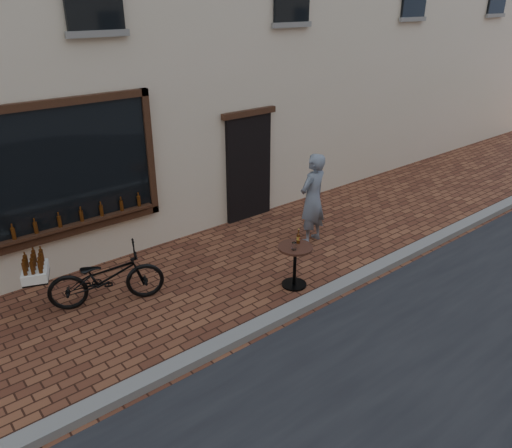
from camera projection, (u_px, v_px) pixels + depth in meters
ground at (293, 323)px, 7.31m from camera, size 90.00×90.00×0.00m
kerb at (284, 314)px, 7.43m from camera, size 90.00×0.25×0.12m
cargo_bicycle at (104, 277)px, 7.61m from camera, size 2.07×1.24×0.98m
bistro_table at (295, 258)px, 8.07m from camera, size 0.56×0.56×0.97m
pedestrian at (313, 199)px, 9.41m from camera, size 0.70×0.52×1.77m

